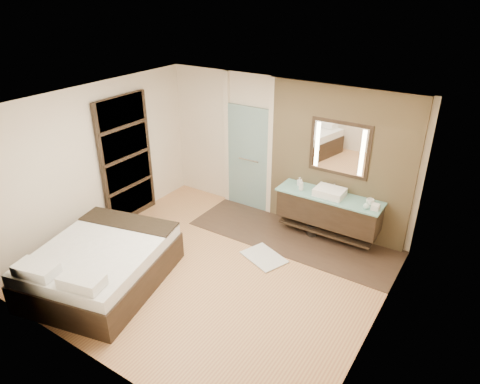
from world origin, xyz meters
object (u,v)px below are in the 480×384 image
Objects in this scene: bed at (102,265)px; waste_bin at (312,230)px; vanity at (328,209)px; mirror_unit at (340,148)px.

waste_bin is at bearing 41.58° from bed.
bed is at bearing -127.58° from vanity.
waste_bin is at bearing -164.46° from vanity.
mirror_unit is 1.58m from waste_bin.
vanity is 0.76× the size of bed.
vanity is 1.75× the size of mirror_unit.
mirror_unit is 4.60× the size of waste_bin.
bed is 10.54× the size of waste_bin.
bed is (-2.37, -3.31, -1.31)m from mirror_unit.
vanity is at bearing 39.21° from bed.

